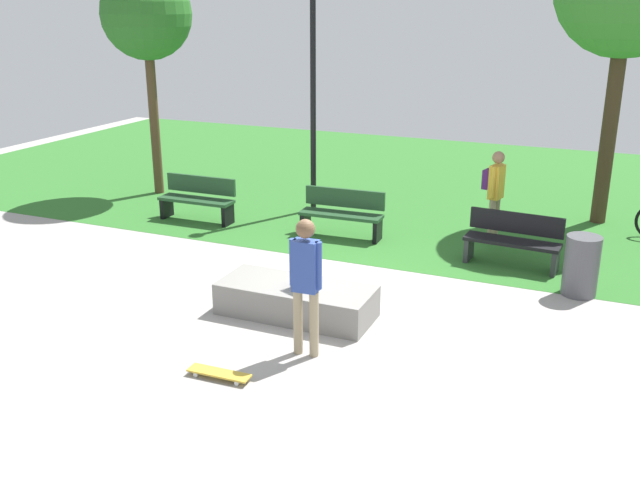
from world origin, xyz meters
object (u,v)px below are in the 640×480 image
(concrete_ledge, at_px, (296,300))
(skateboard_by_ledge, at_px, (219,373))
(pedestrian_with_backpack, at_px, (495,188))
(tree_broad_elm, at_px, (146,16))
(skater_performing_trick, at_px, (306,276))
(park_bench_by_oak, at_px, (342,212))
(trash_bin, at_px, (581,266))
(park_bench_near_lamppost, at_px, (513,239))
(park_bench_far_left, at_px, (198,198))
(lamp_post, at_px, (313,70))
(backpack_on_ledge, at_px, (302,278))

(concrete_ledge, distance_m, skateboard_by_ledge, 2.03)
(pedestrian_with_backpack, bearing_deg, tree_broad_elm, 176.38)
(skater_performing_trick, height_order, skateboard_by_ledge, skater_performing_trick)
(tree_broad_elm, relative_size, pedestrian_with_backpack, 2.92)
(skateboard_by_ledge, distance_m, pedestrian_with_backpack, 6.91)
(park_bench_by_oak, height_order, trash_bin, trash_bin)
(skater_performing_trick, xyz_separation_m, skateboard_by_ledge, (-0.72, -0.98, -1.02))
(park_bench_by_oak, relative_size, park_bench_near_lamppost, 0.99)
(skateboard_by_ledge, distance_m, park_bench_near_lamppost, 5.96)
(concrete_ledge, relative_size, park_bench_far_left, 1.40)
(park_bench_near_lamppost, height_order, trash_bin, trash_bin)
(park_bench_near_lamppost, relative_size, pedestrian_with_backpack, 0.94)
(park_bench_far_left, bearing_deg, skateboard_by_ledge, -55.46)
(concrete_ledge, xyz_separation_m, lamp_post, (-1.97, 5.09, 2.77))
(park_bench_near_lamppost, xyz_separation_m, park_bench_far_left, (-6.41, 0.15, 0.00))
(skater_performing_trick, distance_m, park_bench_near_lamppost, 4.80)
(concrete_ledge, distance_m, pedestrian_with_backpack, 4.98)
(skater_performing_trick, distance_m, trash_bin, 4.68)
(park_bench_by_oak, height_order, tree_broad_elm, tree_broad_elm)
(backpack_on_ledge, xyz_separation_m, skater_performing_trick, (0.50, -0.96, 0.45))
(concrete_ledge, height_order, skateboard_by_ledge, concrete_ledge)
(trash_bin, bearing_deg, park_bench_far_left, 172.20)
(skater_performing_trick, bearing_deg, tree_broad_elm, 137.40)
(backpack_on_ledge, height_order, park_bench_near_lamppost, park_bench_near_lamppost)
(park_bench_by_oak, bearing_deg, pedestrian_with_backpack, 17.27)
(tree_broad_elm, height_order, pedestrian_with_backpack, tree_broad_elm)
(skater_performing_trick, distance_m, pedestrian_with_backpack, 5.70)
(backpack_on_ledge, relative_size, lamp_post, 0.06)
(skateboard_by_ledge, relative_size, lamp_post, 0.16)
(backpack_on_ledge, xyz_separation_m, tree_broad_elm, (-6.07, 5.08, 3.39))
(concrete_ledge, relative_size, tree_broad_elm, 0.44)
(lamp_post, bearing_deg, backpack_on_ledge, -67.87)
(park_bench_by_oak, bearing_deg, trash_bin, -15.46)
(concrete_ledge, height_order, skater_performing_trick, skater_performing_trick)
(skater_performing_trick, distance_m, lamp_post, 6.94)
(skater_performing_trick, height_order, tree_broad_elm, tree_broad_elm)
(park_bench_far_left, xyz_separation_m, trash_bin, (7.57, -1.04, -0.01))
(trash_bin, bearing_deg, park_bench_near_lamppost, 142.70)
(trash_bin, bearing_deg, tree_broad_elm, 165.07)
(park_bench_by_oak, xyz_separation_m, park_bench_near_lamppost, (3.28, -0.34, 0.00))
(park_bench_far_left, relative_size, tree_broad_elm, 0.32)
(skater_performing_trick, distance_m, tree_broad_elm, 9.40)
(tree_broad_elm, bearing_deg, trash_bin, -14.93)
(backpack_on_ledge, bearing_deg, skater_performing_trick, 141.84)
(skater_performing_trick, relative_size, pedestrian_with_backpack, 1.05)
(backpack_on_ledge, height_order, skateboard_by_ledge, backpack_on_ledge)
(skater_performing_trick, xyz_separation_m, pedestrian_with_backpack, (1.35, 5.54, -0.04))
(park_bench_by_oak, height_order, park_bench_near_lamppost, same)
(pedestrian_with_backpack, bearing_deg, park_bench_by_oak, -162.73)
(trash_bin, distance_m, pedestrian_with_backpack, 2.76)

